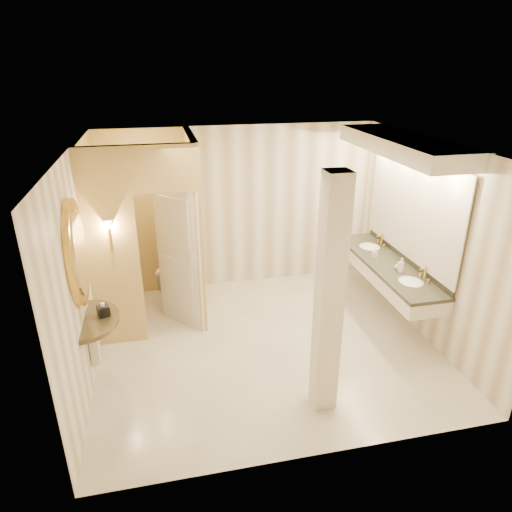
% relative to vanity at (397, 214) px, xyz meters
% --- Properties ---
extents(floor, '(4.50, 4.50, 0.00)m').
position_rel_vanity_xyz_m(floor, '(-1.98, -0.40, -1.63)').
color(floor, '#EDE5CD').
rests_on(floor, ground).
extents(ceiling, '(4.50, 4.50, 0.00)m').
position_rel_vanity_xyz_m(ceiling, '(-1.98, -0.40, 1.07)').
color(ceiling, silver).
rests_on(ceiling, wall_back).
extents(wall_back, '(4.50, 0.02, 2.70)m').
position_rel_vanity_xyz_m(wall_back, '(-1.98, 1.60, -0.28)').
color(wall_back, '#EFE7CF').
rests_on(wall_back, floor).
extents(wall_front, '(4.50, 0.02, 2.70)m').
position_rel_vanity_xyz_m(wall_front, '(-1.98, -2.40, -0.28)').
color(wall_front, '#EFE7CF').
rests_on(wall_front, floor).
extents(wall_left, '(0.02, 4.00, 2.70)m').
position_rel_vanity_xyz_m(wall_left, '(-4.23, -0.40, -0.28)').
color(wall_left, '#EFE7CF').
rests_on(wall_left, floor).
extents(wall_right, '(0.02, 4.00, 2.70)m').
position_rel_vanity_xyz_m(wall_right, '(0.27, -0.40, -0.28)').
color(wall_right, '#EFE7CF').
rests_on(wall_right, floor).
extents(toilet_closet, '(1.50, 1.55, 2.70)m').
position_rel_vanity_xyz_m(toilet_closet, '(-3.12, 0.56, -0.24)').
color(toilet_closet, '#D4C56F').
rests_on(toilet_closet, floor).
extents(wall_sconce, '(0.14, 0.14, 0.42)m').
position_rel_vanity_xyz_m(wall_sconce, '(-3.90, 0.03, 0.10)').
color(wall_sconce, '#BB8E3C').
rests_on(wall_sconce, toilet_closet).
extents(vanity, '(0.75, 2.56, 2.09)m').
position_rel_vanity_xyz_m(vanity, '(0.00, 0.00, 0.00)').
color(vanity, silver).
rests_on(vanity, floor).
extents(console_shelf, '(0.94, 0.94, 1.92)m').
position_rel_vanity_xyz_m(console_shelf, '(-4.19, -0.72, -0.29)').
color(console_shelf, black).
rests_on(console_shelf, floor).
extents(pillar, '(0.25, 0.25, 2.70)m').
position_rel_vanity_xyz_m(pillar, '(-1.63, -1.69, -0.28)').
color(pillar, silver).
rests_on(pillar, floor).
extents(tissue_box, '(0.16, 0.16, 0.12)m').
position_rel_vanity_xyz_m(tissue_box, '(-4.01, -0.69, -0.69)').
color(tissue_box, black).
rests_on(tissue_box, console_shelf).
extents(toilet, '(0.47, 0.73, 0.71)m').
position_rel_vanity_xyz_m(toilet, '(-3.18, 1.08, -1.27)').
color(toilet, white).
rests_on(toilet, floor).
extents(soap_bottle_a, '(0.08, 0.08, 0.14)m').
position_rel_vanity_xyz_m(soap_bottle_a, '(-0.15, 0.21, -0.68)').
color(soap_bottle_a, beige).
rests_on(soap_bottle_a, vanity).
extents(soap_bottle_b, '(0.09, 0.09, 0.11)m').
position_rel_vanity_xyz_m(soap_bottle_b, '(-0.02, -0.24, -0.70)').
color(soap_bottle_b, silver).
rests_on(soap_bottle_b, vanity).
extents(soap_bottle_c, '(0.09, 0.09, 0.22)m').
position_rel_vanity_xyz_m(soap_bottle_c, '(-0.02, -0.34, -0.65)').
color(soap_bottle_c, '#C6B28C').
rests_on(soap_bottle_c, vanity).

